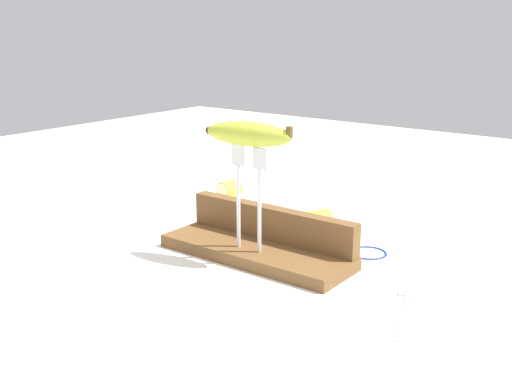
{
  "coord_description": "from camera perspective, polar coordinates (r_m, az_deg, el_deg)",
  "views": [
    {
      "loc": [
        0.64,
        -0.84,
        0.41
      ],
      "look_at": [
        0.0,
        0.0,
        0.12
      ],
      "focal_mm": 43.82,
      "sensor_mm": 36.0,
      "label": 1
    }
  ],
  "objects": [
    {
      "name": "wire_coil",
      "position": [
        1.17,
        10.22,
        -5.42
      ],
      "size": [
        0.07,
        0.07,
        0.0
      ],
      "primitive_type": "torus",
      "color": "#1E2DA5",
      "rests_on": "ground"
    },
    {
      "name": "banana_chunk_near",
      "position": [
        1.5,
        -2.49,
        0.21
      ],
      "size": [
        0.05,
        0.06,
        0.04
      ],
      "color": "#B2C138",
      "rests_on": "ground"
    },
    {
      "name": "wooden_board",
      "position": [
        1.12,
        -0.0,
        -5.48
      ],
      "size": [
        0.36,
        0.12,
        0.02
      ],
      "primitive_type": "cube",
      "color": "brown",
      "rests_on": "ground"
    },
    {
      "name": "fork_stand_center",
      "position": [
        1.07,
        -0.66,
        0.3
      ],
      "size": [
        0.07,
        0.01,
        0.18
      ],
      "color": "silver",
      "rests_on": "wooden_board"
    },
    {
      "name": "board_backstop",
      "position": [
        1.15,
        1.46,
        -2.85
      ],
      "size": [
        0.35,
        0.03,
        0.06
      ],
      "primitive_type": "cube",
      "color": "brown",
      "rests_on": "wooden_board"
    },
    {
      "name": "fork_fallen_far",
      "position": [
        0.97,
        13.43,
        -9.83
      ],
      "size": [
        0.08,
        0.18,
        0.01
      ],
      "color": "silver",
      "rests_on": "ground"
    },
    {
      "name": "ground_plane",
      "position": [
        1.13,
        -0.0,
        -6.02
      ],
      "size": [
        3.0,
        3.0,
        0.0
      ],
      "primitive_type": "plane",
      "color": "white"
    },
    {
      "name": "banana_raised_center",
      "position": [
        1.05,
        -0.68,
        5.33
      ],
      "size": [
        0.17,
        0.07,
        0.04
      ],
      "color": "#B2C138",
      "rests_on": "fork_stand_center"
    },
    {
      "name": "banana_chunk_far",
      "position": [
        1.27,
        5.43,
        -2.65
      ],
      "size": [
        0.06,
        0.07,
        0.04
      ],
      "color": "yellow",
      "rests_on": "ground"
    }
  ]
}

